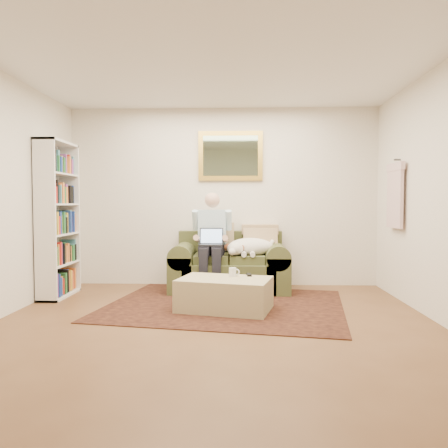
# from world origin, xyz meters

# --- Properties ---
(room_shell) EXTENTS (4.51, 5.00, 2.61)m
(room_shell) POSITION_xyz_m (0.00, 0.35, 1.30)
(room_shell) COLOR brown
(room_shell) RESTS_ON ground
(rug) EXTENTS (3.04, 2.59, 0.01)m
(rug) POSITION_xyz_m (0.08, 1.17, 0.01)
(rug) COLOR black
(rug) RESTS_ON room_shell
(sofa) EXTENTS (1.61, 0.82, 0.97)m
(sofa) POSITION_xyz_m (0.11, 2.06, 0.28)
(sofa) COLOR #434424
(sofa) RESTS_ON room_shell
(seated_man) EXTENTS (0.53, 0.76, 1.36)m
(seated_man) POSITION_xyz_m (-0.13, 1.91, 0.68)
(seated_man) COLOR #8CC1D8
(seated_man) RESTS_ON sofa
(laptop) EXTENTS (0.31, 0.25, 0.23)m
(laptop) POSITION_xyz_m (-0.13, 1.85, 0.71)
(laptop) COLOR black
(laptop) RESTS_ON seated_man
(sleeping_dog) EXTENTS (0.66, 0.42, 0.25)m
(sleeping_dog) POSITION_xyz_m (0.40, 1.98, 0.62)
(sleeping_dog) COLOR white
(sleeping_dog) RESTS_ON sofa
(ottoman) EXTENTS (1.13, 0.86, 0.36)m
(ottoman) POSITION_xyz_m (0.09, 0.92, 0.18)
(ottoman) COLOR #CBBB87
(ottoman) RESTS_ON room_shell
(coffee_mug) EXTENTS (0.08, 0.08, 0.10)m
(coffee_mug) POSITION_xyz_m (0.17, 1.06, 0.41)
(coffee_mug) COLOR white
(coffee_mug) RESTS_ON ottoman
(tv_remote) EXTENTS (0.06, 0.15, 0.02)m
(tv_remote) POSITION_xyz_m (0.36, 1.11, 0.37)
(tv_remote) COLOR black
(tv_remote) RESTS_ON ottoman
(bookshelf) EXTENTS (0.28, 0.80, 2.00)m
(bookshelf) POSITION_xyz_m (-2.10, 1.60, 1.00)
(bookshelf) COLOR white
(bookshelf) RESTS_ON room_shell
(wall_mirror) EXTENTS (0.94, 0.04, 0.72)m
(wall_mirror) POSITION_xyz_m (0.11, 2.47, 1.90)
(wall_mirror) COLOR gold
(wall_mirror) RESTS_ON room_shell
(hanging_shirt) EXTENTS (0.06, 0.52, 0.90)m
(hanging_shirt) POSITION_xyz_m (2.19, 1.60, 1.35)
(hanging_shirt) COLOR beige
(hanging_shirt) RESTS_ON room_shell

